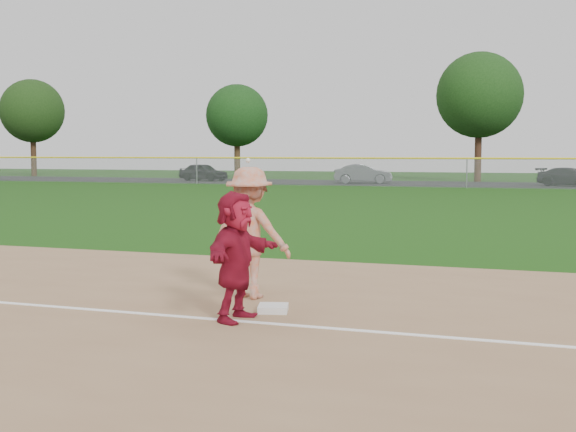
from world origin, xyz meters
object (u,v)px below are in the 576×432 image
(first_base, at_px, (273,308))
(car_left, at_px, (203,172))
(base_runner, at_px, (236,256))
(car_mid, at_px, (363,174))
(car_right, at_px, (570,177))

(first_base, height_order, car_left, car_left)
(base_runner, xyz_separation_m, car_left, (-22.19, 46.67, -0.18))
(car_left, bearing_deg, first_base, -140.29)
(base_runner, bearing_deg, car_mid, 17.75)
(base_runner, xyz_separation_m, car_mid, (-8.24, 45.92, -0.18))
(first_base, height_order, car_right, car_right)
(car_left, height_order, car_right, car_left)
(first_base, distance_m, base_runner, 1.13)
(base_runner, distance_m, car_left, 51.67)
(car_left, distance_m, car_mid, 13.97)
(car_right, bearing_deg, car_mid, 111.66)
(base_runner, bearing_deg, car_right, -0.90)
(first_base, bearing_deg, car_mid, 100.70)
(car_right, bearing_deg, base_runner, -165.40)
(base_runner, height_order, car_mid, base_runner)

